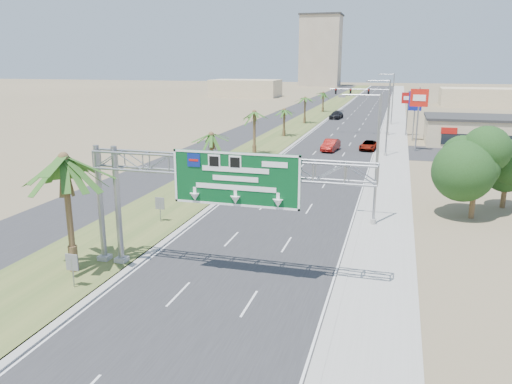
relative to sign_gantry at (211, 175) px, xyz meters
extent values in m
plane|color=#8C7A59|center=(1.06, -9.93, -6.06)|extent=(600.00, 600.00, 0.00)
cube|color=#28282B|center=(1.06, 100.07, -6.05)|extent=(12.00, 300.00, 0.02)
cube|color=#9E9B93|center=(9.56, 100.07, -6.01)|extent=(4.00, 300.00, 0.10)
cube|color=#415726|center=(-8.94, 100.07, -6.00)|extent=(7.00, 300.00, 0.12)
cube|color=#28282B|center=(-15.94, 100.07, -6.05)|extent=(8.00, 300.00, 0.02)
cylinder|color=gray|center=(-6.14, 0.07, -2.36)|extent=(0.36, 0.36, 7.40)
cylinder|color=gray|center=(-7.34, 0.07, -2.36)|extent=(0.36, 0.36, 7.40)
cube|color=#9E9B93|center=(-6.14, 0.07, -5.86)|extent=(0.70, 0.70, 0.40)
cube|color=#9E9B93|center=(-7.34, 0.07, -5.86)|extent=(0.70, 0.70, 0.40)
cube|color=#07491F|center=(1.56, -0.41, -0.06)|extent=(7.20, 0.12, 3.00)
cube|color=navy|center=(-0.84, -0.49, 0.89)|extent=(0.75, 0.03, 0.75)
cone|color=white|center=(1.56, -0.49, -1.21)|extent=(0.56, 0.56, 0.45)
cylinder|color=brown|center=(-8.14, -1.93, -2.56)|extent=(0.36, 0.36, 7.00)
cylinder|color=brown|center=(-8.14, -1.93, -5.22)|extent=(0.54, 0.54, 1.68)
cylinder|color=brown|center=(-8.44, 22.07, -3.56)|extent=(0.36, 0.36, 5.00)
cylinder|color=brown|center=(-8.44, 22.07, -5.46)|extent=(0.54, 0.54, 1.20)
cylinder|color=brown|center=(-8.44, 38.07, -3.16)|extent=(0.36, 0.36, 5.80)
cylinder|color=brown|center=(-8.44, 38.07, -5.36)|extent=(0.54, 0.54, 1.39)
cylinder|color=brown|center=(-8.44, 56.07, -3.81)|extent=(0.36, 0.36, 4.50)
cylinder|color=brown|center=(-8.44, 56.07, -5.52)|extent=(0.54, 0.54, 1.08)
cylinder|color=brown|center=(-8.44, 75.07, -3.46)|extent=(0.36, 0.36, 5.20)
cylinder|color=brown|center=(-8.44, 75.07, -5.43)|extent=(0.54, 0.54, 1.25)
cylinder|color=brown|center=(-8.44, 100.07, -3.66)|extent=(0.36, 0.36, 4.80)
cylinder|color=brown|center=(-8.44, 100.07, -5.48)|extent=(0.54, 0.54, 1.15)
cylinder|color=gray|center=(8.56, 12.07, -1.06)|extent=(0.20, 0.20, 10.00)
cylinder|color=gray|center=(7.16, 12.07, 3.79)|extent=(2.80, 0.12, 0.12)
cube|color=slate|center=(5.76, 12.07, 3.69)|extent=(0.50, 0.22, 0.18)
cylinder|color=#9E9B93|center=(8.56, 12.07, -5.81)|extent=(0.44, 0.44, 0.50)
cylinder|color=gray|center=(8.56, 42.07, -1.06)|extent=(0.20, 0.20, 10.00)
cylinder|color=gray|center=(7.16, 42.07, 3.79)|extent=(2.80, 0.12, 0.12)
cube|color=slate|center=(5.76, 42.07, 3.69)|extent=(0.50, 0.22, 0.18)
cylinder|color=#9E9B93|center=(8.56, 42.07, -5.81)|extent=(0.44, 0.44, 0.50)
cylinder|color=gray|center=(8.56, 78.07, -1.06)|extent=(0.20, 0.20, 10.00)
cylinder|color=gray|center=(7.16, 78.07, 3.79)|extent=(2.80, 0.12, 0.12)
cube|color=slate|center=(5.76, 78.07, 3.69)|extent=(0.50, 0.22, 0.18)
cylinder|color=#9E9B93|center=(8.56, 78.07, -5.81)|extent=(0.44, 0.44, 0.50)
cylinder|color=gray|center=(8.26, 62.07, -2.06)|extent=(0.28, 0.28, 8.00)
cylinder|color=gray|center=(3.26, 62.07, 1.64)|extent=(10.00, 0.18, 0.18)
cube|color=black|center=(4.76, 61.87, 1.24)|extent=(0.32, 0.18, 0.95)
cube|color=black|center=(1.76, 61.87, 1.24)|extent=(0.32, 0.18, 0.95)
cube|color=black|center=(-0.74, 61.87, 1.24)|extent=(0.32, 0.18, 0.95)
sphere|color=red|center=(4.76, 61.75, 1.54)|extent=(0.22, 0.22, 0.22)
imported|color=black|center=(8.26, 62.07, 0.94)|extent=(0.16, 0.16, 0.60)
cylinder|color=#9E9B93|center=(8.26, 62.07, -5.76)|extent=(0.56, 0.56, 0.60)
cube|color=tan|center=(23.06, 56.07, -4.06)|extent=(18.00, 10.00, 4.00)
cylinder|color=brown|center=(16.06, 16.07, -4.11)|extent=(0.44, 0.44, 3.90)
sphere|color=#1A3412|center=(16.06, 16.07, -1.51)|extent=(4.50, 4.50, 4.50)
cylinder|color=brown|center=(19.06, 20.07, -4.41)|extent=(0.44, 0.44, 3.30)
sphere|color=#1A3412|center=(19.06, 20.07, -2.21)|extent=(3.50, 3.50, 3.50)
cylinder|color=gray|center=(-6.74, -3.93, -5.16)|extent=(0.08, 0.08, 1.80)
cube|color=slate|center=(-6.74, -3.93, -4.46)|extent=(0.75, 0.06, 0.95)
cylinder|color=gray|center=(-7.44, 8.07, -5.16)|extent=(0.08, 0.08, 1.80)
cube|color=slate|center=(-7.44, 8.07, -4.46)|extent=(0.75, 0.06, 0.95)
cube|color=tan|center=(-30.94, 240.07, 11.44)|extent=(20.00, 16.00, 35.00)
cube|color=tan|center=(-43.94, 150.07, -3.06)|extent=(24.00, 14.00, 6.00)
cube|color=tan|center=(31.06, 130.07, -3.56)|extent=(20.00, 12.00, 5.00)
imported|color=black|center=(-1.59, 29.26, -5.26)|extent=(2.09, 4.76, 1.60)
imported|color=maroon|center=(0.96, 44.31, -5.24)|extent=(2.33, 5.14, 1.63)
imported|color=gray|center=(6.11, 46.55, -5.40)|extent=(2.70, 4.97, 1.32)
imported|color=black|center=(-3.32, 85.77, -5.25)|extent=(2.92, 5.82, 1.62)
cylinder|color=gray|center=(12.48, 47.35, -1.64)|extent=(0.20, 0.20, 8.83)
cube|color=red|center=(12.48, 47.35, 1.37)|extent=(2.42, 0.67, 2.40)
cube|color=white|center=(12.48, 47.17, 1.37)|extent=(1.67, 0.30, 0.84)
cylinder|color=gray|center=(12.28, 57.17, -2.06)|extent=(0.20, 0.20, 7.99)
cube|color=navy|center=(12.28, 57.17, 0.24)|extent=(2.02, 0.58, 3.00)
cube|color=white|center=(12.28, 56.99, 0.24)|extent=(1.39, 0.24, 1.05)
cylinder|color=gray|center=(11.29, 62.57, -2.33)|extent=(0.20, 0.20, 7.46)
cube|color=#B00F0E|center=(11.29, 62.57, 0.30)|extent=(2.21, 0.44, 1.80)
cube|color=white|center=(11.29, 62.39, 0.30)|extent=(1.54, 0.14, 0.63)
camera|label=1|loc=(9.86, -25.55, 6.13)|focal=35.00mm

